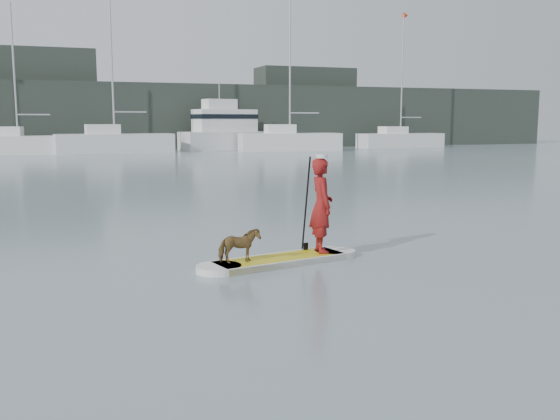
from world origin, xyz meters
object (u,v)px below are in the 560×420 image
object	(u,v)px
sailboat_e	(289,140)
sailboat_c	(17,143)
dog	(239,246)
sailboat_f	(400,139)
paddler	(321,205)
motor_yacht_a	(230,131)
sailboat_d	(114,141)
paddleboard	(280,260)

from	to	relation	value
sailboat_e	sailboat_c	bearing A→B (deg)	-177.36
dog	sailboat_c	distance (m)	42.68
sailboat_c	sailboat_f	size ratio (longest dim) A/B	0.90
paddler	sailboat_e	distance (m)	42.74
dog	sailboat_f	world-z (taller)	sailboat_f
sailboat_e	motor_yacht_a	world-z (taller)	sailboat_e
sailboat_c	sailboat_d	bearing A→B (deg)	3.74
dog	sailboat_e	bearing A→B (deg)	-23.25
sailboat_d	motor_yacht_a	world-z (taller)	sailboat_d
paddleboard	sailboat_f	distance (m)	51.50
paddleboard	sailboat_e	world-z (taller)	sailboat_e
sailboat_c	sailboat_e	distance (m)	21.99
dog	sailboat_d	size ratio (longest dim) A/B	0.05
sailboat_d	sailboat_f	distance (m)	27.37
sailboat_d	motor_yacht_a	distance (m)	10.83
sailboat_e	sailboat_f	world-z (taller)	sailboat_f
paddleboard	dog	xyz separation A→B (m)	(-0.83, -0.17, 0.37)
sailboat_c	sailboat_e	bearing A→B (deg)	2.10
paddler	dog	xyz separation A→B (m)	(-1.73, -0.35, -0.59)
sailboat_c	sailboat_f	world-z (taller)	sailboat_f
paddleboard	motor_yacht_a	world-z (taller)	motor_yacht_a
sailboat_f	motor_yacht_a	bearing A→B (deg)	174.19
paddler	dog	bearing A→B (deg)	109.04
sailboat_d	motor_yacht_a	size ratio (longest dim) A/B	1.33
sailboat_f	motor_yacht_a	size ratio (longest dim) A/B	1.25
dog	sailboat_c	xyz separation A→B (m)	(-5.68, 42.29, 0.42)
dog	motor_yacht_a	xyz separation A→B (m)	(12.06, 44.53, 1.24)
sailboat_f	paddler	bearing A→B (deg)	-124.05
motor_yacht_a	dog	bearing A→B (deg)	-115.36
paddleboard	sailboat_e	size ratio (longest dim) A/B	0.26
dog	sailboat_e	world-z (taller)	sailboat_e
paddleboard	sailboat_c	bearing A→B (deg)	87.26
paddleboard	sailboat_e	distance (m)	43.23
dog	sailboat_d	world-z (taller)	sailboat_d
sailboat_c	paddleboard	bearing A→B (deg)	-74.58
paddler	sailboat_f	size ratio (longest dim) A/B	0.14
dog	paddler	bearing A→B (deg)	-79.90
sailboat_d	paddleboard	bearing A→B (deg)	-94.24
paddler	sailboat_c	bearing A→B (deg)	17.53
paddler	sailboat_e	size ratio (longest dim) A/B	0.14
sailboat_f	motor_yacht_a	distance (m)	16.90
paddleboard	sailboat_f	size ratio (longest dim) A/B	0.25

